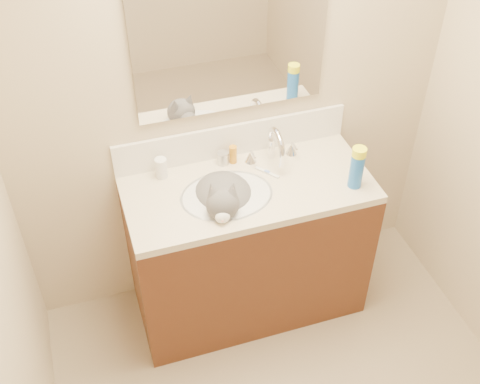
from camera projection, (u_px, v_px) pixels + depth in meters
room_shell at (356, 229)px, 1.77m from camera, size 2.24×2.54×2.52m
vanity_cabinet at (248, 251)px, 3.18m from camera, size 1.20×0.55×0.82m
counter_slab at (249, 189)px, 2.90m from camera, size 1.20×0.55×0.04m
basin at (227, 206)px, 2.88m from camera, size 0.45×0.36×0.14m
faucet at (275, 148)px, 2.97m from camera, size 0.28×0.20×0.21m
cat at (224, 200)px, 2.85m from camera, size 0.38×0.44×0.32m
backsplash at (232, 140)px, 3.01m from camera, size 1.20×0.02×0.18m
mirror at (231, 31)px, 2.62m from camera, size 0.90×0.02×0.80m
pill_bottle at (161, 168)px, 2.90m from camera, size 0.07×0.07×0.11m
pill_label at (161, 170)px, 2.91m from camera, size 0.06×0.06×0.04m
silver_jar at (223, 158)px, 2.99m from camera, size 0.07×0.07×0.07m
amber_bottle at (233, 154)px, 2.99m from camera, size 0.05×0.05×0.10m
toothbrush at (267, 172)px, 2.95m from camera, size 0.09×0.12×0.01m
toothbrush_head at (267, 172)px, 2.95m from camera, size 0.03×0.03×0.01m
spray_can at (356, 171)px, 2.83m from camera, size 0.08×0.08×0.18m
spray_cap at (359, 152)px, 2.75m from camera, size 0.09×0.09×0.04m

